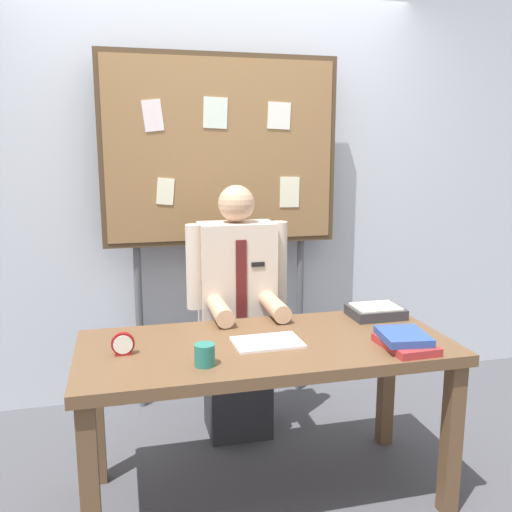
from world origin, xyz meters
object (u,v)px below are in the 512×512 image
object	(u,v)px
open_notebook	(268,342)
coffee_mug	(205,355)
bulletin_board	(222,156)
book_stack	(405,341)
desk_clock	(123,345)
desk	(266,363)
paper_tray	(376,311)
person	(237,322)

from	to	relation	value
open_notebook	coffee_mug	bearing A→B (deg)	-149.94
bulletin_board	coffee_mug	distance (m)	1.47
open_notebook	bulletin_board	bearing A→B (deg)	90.18
book_stack	desk_clock	xyz separation A→B (m)	(-1.16, 0.20, 0.01)
desk	coffee_mug	xyz separation A→B (m)	(-0.30, -0.20, 0.14)
open_notebook	coffee_mug	xyz separation A→B (m)	(-0.30, -0.18, 0.04)
desk_clock	bulletin_board	bearing A→B (deg)	59.47
desk	paper_tray	distance (m)	0.68
bulletin_board	book_stack	bearing A→B (deg)	-65.93
bulletin_board	book_stack	xyz separation A→B (m)	(0.55, -1.24, -0.76)
open_notebook	desk_clock	xyz separation A→B (m)	(-0.61, 0.02, 0.04)
person	bulletin_board	size ratio (longest dim) A/B	0.66
paper_tray	coffee_mug	bearing A→B (deg)	-155.78
bulletin_board	coffee_mug	bearing A→B (deg)	-103.82
person	coffee_mug	distance (m)	0.87
desk	person	size ratio (longest dim) A/B	1.16
desk_clock	paper_tray	bearing A→B (deg)	10.41
person	open_notebook	distance (m)	0.63
book_stack	open_notebook	size ratio (longest dim) A/B	0.93
person	desk_clock	distance (m)	0.87
person	desk_clock	size ratio (longest dim) A/B	14.61
desk_clock	open_notebook	bearing A→B (deg)	-1.43
person	book_stack	bearing A→B (deg)	-55.84
open_notebook	paper_tray	distance (m)	0.67
bulletin_board	person	bearing A→B (deg)	-90.01
desk_clock	book_stack	bearing A→B (deg)	-9.98
open_notebook	desk_clock	size ratio (longest dim) A/B	3.08
person	book_stack	world-z (taller)	person
bulletin_board	coffee_mug	world-z (taller)	bulletin_board
paper_tray	desk_clock	bearing A→B (deg)	-169.59
desk	desk_clock	xyz separation A→B (m)	(-0.61, -0.00, 0.14)
desk_clock	coffee_mug	xyz separation A→B (m)	(0.31, -0.19, 0.00)
person	bulletin_board	bearing A→B (deg)	89.99
book_stack	person	bearing A→B (deg)	124.16
desk_clock	paper_tray	world-z (taller)	desk_clock
desk	bulletin_board	distance (m)	1.36
person	open_notebook	size ratio (longest dim) A/B	4.75
person	coffee_mug	size ratio (longest dim) A/B	16.01
open_notebook	desk_clock	world-z (taller)	desk_clock
desk	open_notebook	world-z (taller)	open_notebook
book_stack	desk_clock	world-z (taller)	desk_clock
book_stack	desk_clock	bearing A→B (deg)	170.02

